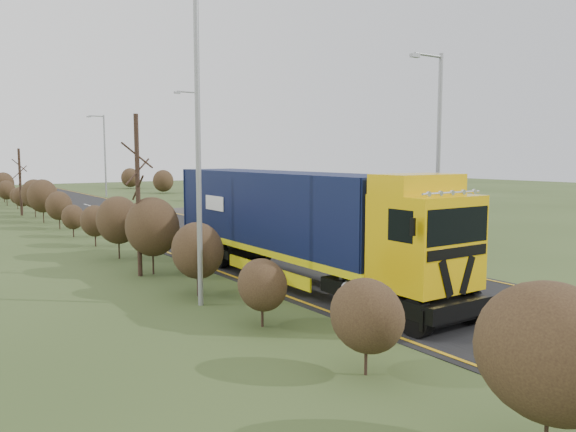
# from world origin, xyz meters

# --- Properties ---
(ground) EXTENTS (160.00, 160.00, 0.00)m
(ground) POSITION_xyz_m (0.00, 0.00, 0.00)
(ground) COLOR #2E3F1B
(ground) RESTS_ON ground
(road) EXTENTS (8.00, 120.00, 0.02)m
(road) POSITION_xyz_m (0.00, 10.00, 0.01)
(road) COLOR black
(road) RESTS_ON ground
(layby) EXTENTS (6.00, 18.00, 0.02)m
(layby) POSITION_xyz_m (6.50, 20.00, 0.01)
(layby) COLOR #2A2825
(layby) RESTS_ON ground
(lane_markings) EXTENTS (7.52, 116.00, 0.01)m
(lane_markings) POSITION_xyz_m (0.00, 9.69, 0.03)
(lane_markings) COLOR gold
(lane_markings) RESTS_ON road
(hedgerow) EXTENTS (2.24, 102.04, 6.05)m
(hedgerow) POSITION_xyz_m (-6.00, 7.89, 1.62)
(hedgerow) COLOR black
(hedgerow) RESTS_ON ground
(lorry) EXTENTS (2.82, 14.48, 4.03)m
(lorry) POSITION_xyz_m (-2.28, -0.33, 2.29)
(lorry) COLOR black
(lorry) RESTS_ON ground
(car_red_hatchback) EXTENTS (3.06, 4.39, 1.39)m
(car_red_hatchback) POSITION_xyz_m (4.80, 14.92, 0.69)
(car_red_hatchback) COLOR #A1081B
(car_red_hatchback) RESTS_ON ground
(car_blue_sedan) EXTENTS (1.57, 3.77, 1.21)m
(car_blue_sedan) POSITION_xyz_m (6.32, 22.66, 0.61)
(car_blue_sedan) COLOR #0B1A3F
(car_blue_sedan) RESTS_ON ground
(streetlight_near) EXTENTS (1.86, 0.18, 8.72)m
(streetlight_near) POSITION_xyz_m (4.88, -0.30, 4.79)
(streetlight_near) COLOR gray
(streetlight_near) RESTS_ON ground
(streetlight_mid) EXTENTS (2.00, 0.19, 9.42)m
(streetlight_mid) POSITION_xyz_m (4.90, 23.14, 5.20)
(streetlight_mid) COLOR gray
(streetlight_mid) RESTS_ON ground
(streetlight_far) EXTENTS (1.90, 0.18, 8.93)m
(streetlight_far) POSITION_xyz_m (4.49, 46.09, 4.92)
(streetlight_far) COLOR gray
(streetlight_far) RESTS_ON ground
(left_pole) EXTENTS (0.16, 0.16, 10.72)m
(left_pole) POSITION_xyz_m (-6.41, -1.08, 5.36)
(left_pole) COLOR gray
(left_pole) RESTS_ON ground
(speed_sign) EXTENTS (0.64, 0.10, 2.32)m
(speed_sign) POSITION_xyz_m (4.82, 11.24, 1.62)
(speed_sign) COLOR gray
(speed_sign) RESTS_ON ground
(warning_board) EXTENTS (0.81, 0.11, 2.12)m
(warning_board) POSITION_xyz_m (5.80, 22.72, 1.31)
(warning_board) COLOR gray
(warning_board) RESTS_ON ground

